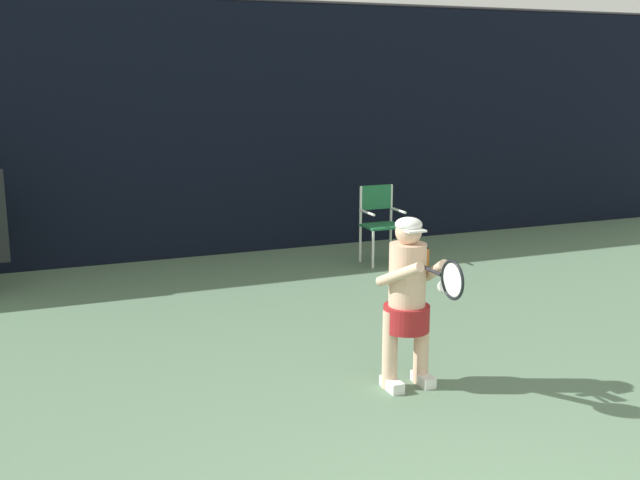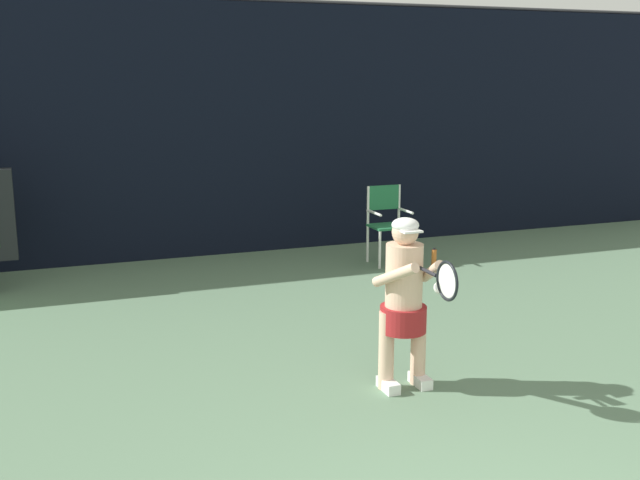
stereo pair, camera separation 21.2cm
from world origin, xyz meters
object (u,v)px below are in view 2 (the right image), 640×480
at_px(tennis_player, 404,297).
at_px(umpire_chair, 388,219).
at_px(water_bottle, 434,258).
at_px(tennis_racket, 446,280).

bearing_deg(tennis_player, umpire_chair, 66.24).
relative_size(umpire_chair, tennis_player, 0.74).
xyz_separation_m(umpire_chair, water_bottle, (0.51, -0.44, -0.50)).
distance_m(umpire_chair, water_bottle, 0.83).
bearing_deg(water_bottle, umpire_chair, 139.00).
bearing_deg(water_bottle, tennis_racket, -118.13).
height_order(umpire_chair, tennis_racket, tennis_racket).
distance_m(water_bottle, tennis_racket, 4.80).
height_order(water_bottle, tennis_racket, tennis_racket).
relative_size(water_bottle, tennis_player, 0.18).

